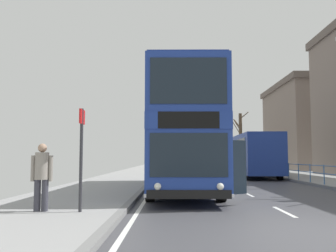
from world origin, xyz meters
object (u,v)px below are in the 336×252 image
background_bus_far_lane (251,155)px  pedestrian_companion (42,173)px  double_decker_bus_main (182,136)px  bus_stop_sign_near (81,148)px  background_building_00 (327,126)px  bare_tree_far_01 (241,140)px

background_bus_far_lane → pedestrian_companion: bearing=-116.1°
double_decker_bus_main → pedestrian_companion: bearing=-118.4°
bus_stop_sign_near → background_building_00: background_building_00 is taller
background_bus_far_lane → background_building_00: 24.07m
double_decker_bus_main → bus_stop_sign_near: (-2.67, -6.83, -0.68)m
background_bus_far_lane → pedestrian_companion: size_ratio=6.16×
bus_stop_sign_near → bare_tree_far_01: (10.49, 35.69, 1.90)m
double_decker_bus_main → background_bus_far_lane: (5.52, 11.97, -0.71)m
bare_tree_far_01 → background_building_00: bearing=12.2°
background_bus_far_lane → double_decker_bus_main: bearing=-114.8°
bus_stop_sign_near → background_bus_far_lane: bearing=66.5°
double_decker_bus_main → bus_stop_sign_near: double_decker_bus_main is taller
bus_stop_sign_near → background_building_00: 44.19m
background_bus_far_lane → background_building_00: size_ratio=0.67×
double_decker_bus_main → bare_tree_far_01: bearing=74.8°
double_decker_bus_main → background_building_00: 36.93m
pedestrian_companion → bare_tree_far_01: size_ratio=0.25×
bare_tree_far_01 → background_building_00: (11.47, 2.48, 1.86)m
pedestrian_companion → double_decker_bus_main: bearing=61.6°
pedestrian_companion → background_building_00: bearing=58.9°
double_decker_bus_main → background_bus_far_lane: double_decker_bus_main is taller
pedestrian_companion → background_building_00: (22.95, 38.09, 4.39)m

